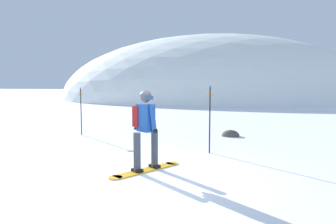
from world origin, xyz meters
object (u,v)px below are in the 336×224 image
object	(u,v)px
rock_mid	(141,129)
snowboarder_main	(145,128)
piste_marker_far	(210,114)
rock_dark	(230,136)
piste_marker_near	(81,108)

from	to	relation	value
rock_mid	snowboarder_main	bearing A→B (deg)	-74.19
piste_marker_far	rock_mid	bearing A→B (deg)	126.49
snowboarder_main	rock_mid	distance (m)	6.25
piste_marker_far	snowboarder_main	bearing A→B (deg)	-124.16
snowboarder_main	rock_dark	world-z (taller)	snowboarder_main
snowboarder_main	piste_marker_far	distance (m)	2.32
rock_dark	snowboarder_main	bearing A→B (deg)	-112.20
snowboarder_main	rock_dark	xyz separation A→B (m)	(1.95, 4.79, -0.92)
rock_dark	piste_marker_far	bearing A→B (deg)	-102.84
piste_marker_near	piste_marker_far	bearing A→B (deg)	-25.12
piste_marker_near	rock_mid	xyz separation A→B (m)	(1.77, 1.80, -1.01)
rock_mid	piste_marker_far	bearing A→B (deg)	-53.51
piste_marker_far	rock_dark	size ratio (longest dim) A/B	2.83
rock_mid	piste_marker_near	bearing A→B (deg)	-134.42
snowboarder_main	piste_marker_far	size ratio (longest dim) A/B	0.94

